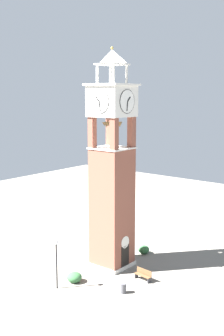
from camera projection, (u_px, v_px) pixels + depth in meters
ground at (112, 265)px, 38.79m from camera, size 80.00×80.00×0.00m
clock_tower at (112, 178)px, 37.38m from camera, size 3.59×3.59×19.44m
park_bench at (143, 275)px, 35.61m from camera, size 0.60×1.64×0.95m
lamp_post at (56, 255)px, 33.71m from camera, size 0.36×0.36×4.07m
trash_bin at (123, 288)px, 33.32m from camera, size 0.52×0.52×0.80m
shrub_near_entry at (144, 249)px, 41.60m from camera, size 1.10×1.10×0.83m
shrub_left_of_tower at (74, 277)px, 35.26m from camera, size 1.25×1.25×0.83m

